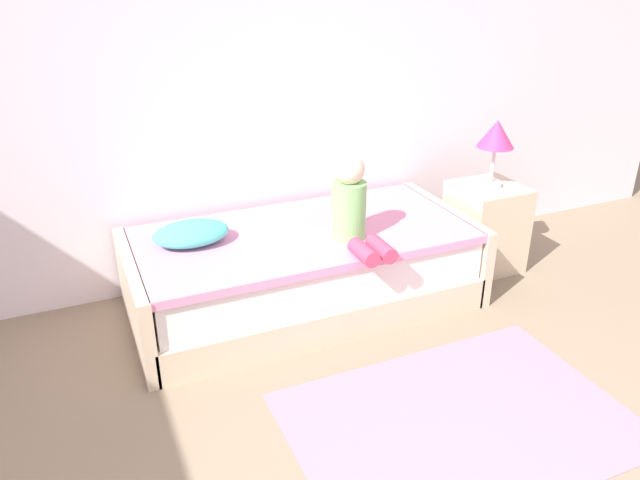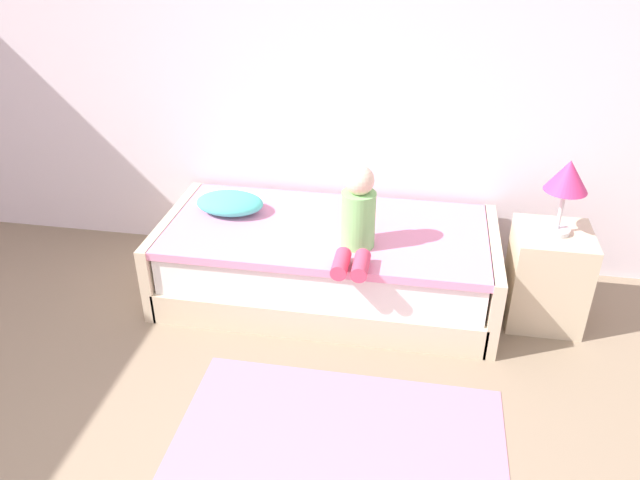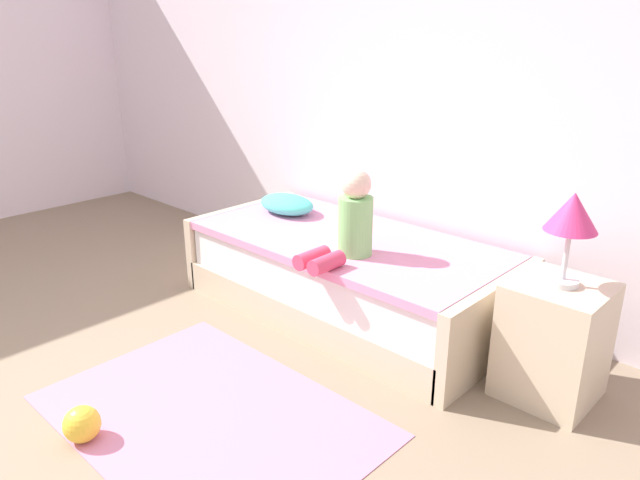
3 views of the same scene
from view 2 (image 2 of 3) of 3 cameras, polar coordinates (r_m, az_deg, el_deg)
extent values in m
cube|color=white|center=(4.14, 0.10, 16.98)|extent=(7.20, 0.10, 2.90)
cube|color=beige|center=(4.10, 0.61, -3.78)|extent=(2.00, 1.00, 0.20)
cube|color=white|center=(3.98, 0.62, -1.07)|extent=(1.94, 0.94, 0.25)
cube|color=pink|center=(3.90, 0.64, 0.83)|extent=(1.98, 0.98, 0.05)
cube|color=beige|center=(4.28, -12.99, -0.70)|extent=(0.07, 1.00, 0.50)
cube|color=beige|center=(4.01, 15.19, -3.24)|extent=(0.07, 1.00, 0.50)
cube|color=beige|center=(4.02, 19.96, -3.11)|extent=(0.44, 0.44, 0.60)
cylinder|color=silver|center=(3.87, 20.75, 0.82)|extent=(0.15, 0.15, 0.03)
cylinder|color=silver|center=(3.81, 21.11, 2.60)|extent=(0.02, 0.02, 0.24)
cone|color=#E5387A|center=(3.73, 21.68, 5.48)|extent=(0.24, 0.24, 0.18)
cylinder|color=#7FC672|center=(3.63, 3.50, 1.90)|extent=(0.20, 0.20, 0.34)
sphere|color=beige|center=(3.52, 3.62, 5.45)|extent=(0.17, 0.17, 0.17)
cylinder|color=#D83F60|center=(3.44, 1.92, -2.16)|extent=(0.09, 0.22, 0.09)
cylinder|color=#D83F60|center=(3.43, 3.74, -2.33)|extent=(0.09, 0.22, 0.09)
ellipsoid|color=#4CCCBC|center=(4.09, -8.22, 3.35)|extent=(0.44, 0.30, 0.13)
cube|color=pink|center=(3.15, 1.55, -18.68)|extent=(1.60, 1.10, 0.01)
camera|label=1|loc=(1.85, -69.07, -0.67)|focal=34.39mm
camera|label=3|loc=(1.97, 70.54, -9.41)|focal=33.37mm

